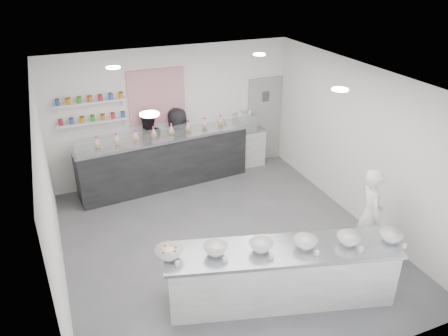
{
  "coord_description": "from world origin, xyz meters",
  "views": [
    {
      "loc": [
        -2.49,
        -6.04,
        4.76
      ],
      "look_at": [
        0.16,
        0.4,
        1.31
      ],
      "focal_mm": 35.0,
      "sensor_mm": 36.0,
      "label": 1
    }
  ],
  "objects_px": {
    "espresso_machine": "(244,123)",
    "staff_right": "(179,144)",
    "espresso_ledge": "(239,149)",
    "woman_prep": "(370,215)",
    "prep_counter": "(281,274)",
    "staff_left": "(148,147)",
    "back_bar": "(165,161)"
  },
  "relations": [
    {
      "from": "espresso_ledge",
      "to": "staff_right",
      "type": "bearing_deg",
      "value": 178.83
    },
    {
      "from": "espresso_machine",
      "to": "woman_prep",
      "type": "height_order",
      "value": "woman_prep"
    },
    {
      "from": "woman_prep",
      "to": "staff_left",
      "type": "relative_size",
      "value": 0.96
    },
    {
      "from": "back_bar",
      "to": "staff_left",
      "type": "bearing_deg",
      "value": 133.91
    },
    {
      "from": "prep_counter",
      "to": "woman_prep",
      "type": "relative_size",
      "value": 2.04
    },
    {
      "from": "prep_counter",
      "to": "espresso_machine",
      "type": "relative_size",
      "value": 6.83
    },
    {
      "from": "espresso_ledge",
      "to": "woman_prep",
      "type": "distance_m",
      "value": 4.1
    },
    {
      "from": "espresso_machine",
      "to": "prep_counter",
      "type": "bearing_deg",
      "value": -107.95
    },
    {
      "from": "staff_left",
      "to": "prep_counter",
      "type": "bearing_deg",
      "value": 92.31
    },
    {
      "from": "espresso_ledge",
      "to": "prep_counter",
      "type": "bearing_deg",
      "value": -106.51
    },
    {
      "from": "prep_counter",
      "to": "staff_right",
      "type": "bearing_deg",
      "value": 108.0
    },
    {
      "from": "espresso_machine",
      "to": "staff_left",
      "type": "bearing_deg",
      "value": 179.24
    },
    {
      "from": "staff_right",
      "to": "prep_counter",
      "type": "bearing_deg",
      "value": 82.5
    },
    {
      "from": "back_bar",
      "to": "staff_right",
      "type": "relative_size",
      "value": 2.29
    },
    {
      "from": "back_bar",
      "to": "espresso_ledge",
      "type": "xyz_separation_m",
      "value": [
        1.92,
        0.22,
        -0.13
      ]
    },
    {
      "from": "woman_prep",
      "to": "staff_left",
      "type": "bearing_deg",
      "value": 56.54
    },
    {
      "from": "espresso_ledge",
      "to": "staff_right",
      "type": "relative_size",
      "value": 0.75
    },
    {
      "from": "prep_counter",
      "to": "staff_right",
      "type": "height_order",
      "value": "staff_right"
    },
    {
      "from": "espresso_ledge",
      "to": "staff_right",
      "type": "height_order",
      "value": "staff_right"
    },
    {
      "from": "espresso_machine",
      "to": "woman_prep",
      "type": "relative_size",
      "value": 0.3
    },
    {
      "from": "prep_counter",
      "to": "espresso_machine",
      "type": "distance_m",
      "value": 4.7
    },
    {
      "from": "prep_counter",
      "to": "espresso_ledge",
      "type": "height_order",
      "value": "espresso_ledge"
    },
    {
      "from": "prep_counter",
      "to": "back_bar",
      "type": "distance_m",
      "value": 4.25
    },
    {
      "from": "back_bar",
      "to": "espresso_ledge",
      "type": "bearing_deg",
      "value": 1.44
    },
    {
      "from": "espresso_machine",
      "to": "woman_prep",
      "type": "xyz_separation_m",
      "value": [
        0.44,
        -4.05,
        -0.29
      ]
    },
    {
      "from": "staff_left",
      "to": "espresso_ledge",
      "type": "bearing_deg",
      "value": 170.09
    },
    {
      "from": "woman_prep",
      "to": "staff_right",
      "type": "relative_size",
      "value": 0.99
    },
    {
      "from": "espresso_ledge",
      "to": "espresso_machine",
      "type": "distance_m",
      "value": 0.67
    },
    {
      "from": "espresso_machine",
      "to": "staff_right",
      "type": "relative_size",
      "value": 0.3
    },
    {
      "from": "back_bar",
      "to": "espresso_machine",
      "type": "relative_size",
      "value": 7.69
    },
    {
      "from": "espresso_machine",
      "to": "staff_left",
      "type": "distance_m",
      "value": 2.35
    },
    {
      "from": "espresso_machine",
      "to": "staff_right",
      "type": "height_order",
      "value": "staff_right"
    }
  ]
}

